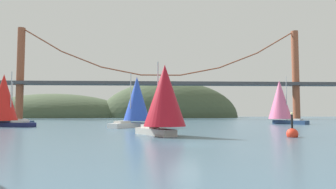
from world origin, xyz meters
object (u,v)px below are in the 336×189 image
Objects in this scene: sailboat_red_spinnaker at (4,99)px; sailboat_blue_spinnaker at (136,101)px; sailboat_crimson_sail at (164,98)px; channel_buoy at (292,133)px; sailboat_pink_spinnaker at (280,101)px; sailboat_green_sail at (5,103)px.

sailboat_red_spinnaker is 1.07× the size of sailboat_blue_spinnaker.
sailboat_red_spinnaker reaches higher than sailboat_crimson_sail.
sailboat_red_spinnaker is at bearing 148.28° from channel_buoy.
sailboat_pink_spinnaker reaches higher than sailboat_red_spinnaker.
sailboat_crimson_sail is at bearing -78.23° from sailboat_blue_spinnaker.
channel_buoy is (12.32, -1.66, -3.51)m from sailboat_crimson_sail.
sailboat_green_sail is 0.91× the size of sailboat_red_spinnaker.
sailboat_pink_spinnaker is 3.88× the size of channel_buoy.
channel_buoy is (-14.08, -35.19, -4.65)m from sailboat_pink_spinnaker.
sailboat_crimson_sail is 0.82× the size of sailboat_red_spinnaker.
sailboat_blue_spinnaker is at bearing 101.77° from sailboat_crimson_sail.
sailboat_green_sail is at bearing 143.47° from channel_buoy.
channel_buoy is at bearing -111.81° from sailboat_pink_spinnaker.
channel_buoy is at bearing -36.53° from sailboat_green_sail.
sailboat_red_spinnaker is (3.70, -7.58, 0.35)m from sailboat_green_sail.
sailboat_blue_spinnaker is at bearing 127.56° from channel_buoy.
sailboat_green_sail is at bearing -176.84° from sailboat_pink_spinnaker.
channel_buoy is at bearing -7.68° from sailboat_crimson_sail.
sailboat_blue_spinnaker is 3.36× the size of channel_buoy.
sailboat_crimson_sail is 2.96× the size of channel_buoy.
sailboat_red_spinnaker is 54.68m from sailboat_pink_spinnaker.
sailboat_blue_spinnaker is at bearing -21.71° from sailboat_green_sail.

